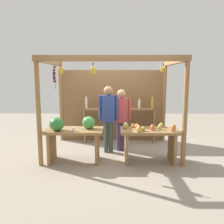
{
  "coord_description": "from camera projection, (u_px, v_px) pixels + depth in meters",
  "views": [
    {
      "loc": [
        0.06,
        -5.63,
        1.88
      ],
      "look_at": [
        0.0,
        -0.2,
        1.04
      ],
      "focal_mm": 36.35,
      "sensor_mm": 36.0,
      "label": 1
    }
  ],
  "objects": [
    {
      "name": "market_stall",
      "position": [
        112.0,
        97.0,
        6.1
      ],
      "size": [
        3.16,
        2.11,
        2.32
      ],
      "color": "olive",
      "rests_on": "ground"
    },
    {
      "name": "vendor_man",
      "position": [
        108.0,
        113.0,
        5.59
      ],
      "size": [
        0.48,
        0.23,
        1.66
      ],
      "rotation": [
        0.0,
        0.0,
        -0.17
      ],
      "color": "#3C4F49",
      "rests_on": "ground"
    },
    {
      "name": "fruit_counter_left",
      "position": [
        73.0,
        133.0,
        5.01
      ],
      "size": [
        1.28,
        0.67,
        1.03
      ],
      "color": "olive",
      "rests_on": "ground"
    },
    {
      "name": "bottle_shelf_unit",
      "position": [
        120.0,
        115.0,
        6.47
      ],
      "size": [
        2.03,
        0.22,
        1.36
      ],
      "color": "olive",
      "rests_on": "ground"
    },
    {
      "name": "vendor_woman",
      "position": [
        121.0,
        115.0,
        5.74
      ],
      "size": [
        0.48,
        0.21,
        1.58
      ],
      "rotation": [
        0.0,
        0.0,
        0.09
      ],
      "color": "#493A67",
      "rests_on": "ground"
    },
    {
      "name": "ground_plane",
      "position": [
        112.0,
        151.0,
        5.86
      ],
      "size": [
        12.0,
        12.0,
        0.0
      ],
      "primitive_type": "plane",
      "color": "gray",
      "rests_on": "ground"
    },
    {
      "name": "fruit_counter_right",
      "position": [
        149.0,
        137.0,
        5.02
      ],
      "size": [
        1.28,
        0.64,
        0.9
      ],
      "color": "olive",
      "rests_on": "ground"
    }
  ]
}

